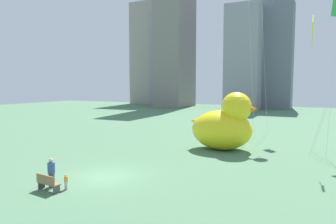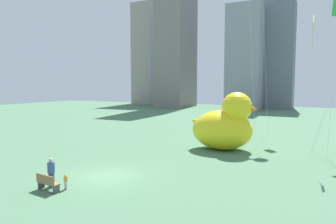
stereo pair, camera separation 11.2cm
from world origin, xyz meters
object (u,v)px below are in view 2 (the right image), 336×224
Objects in this scene: person_adult at (51,171)px; kite_yellow at (315,30)px; park_bench at (47,182)px; giant_inflatable_duck at (224,125)px; person_child at (66,181)px.

person_adult is 0.15× the size of kite_yellow.
kite_yellow is (12.27, 13.83, 9.14)m from park_bench.
giant_inflatable_duck is at bearing 69.01° from park_bench.
person_child is 0.08× the size of kite_yellow.
person_child is at bearing 43.52° from park_bench.
park_bench is at bearing -136.48° from person_child.
person_child is 14.60m from giant_inflatable_duck.
person_adult is 20.24m from kite_yellow.
kite_yellow is (11.60, 13.19, 9.14)m from person_child.
person_adult is 14.96m from giant_inflatable_duck.
giant_inflatable_duck is at bearing 175.90° from kite_yellow.
kite_yellow is (12.58, 13.25, 8.71)m from person_adult.
person_child is 0.14× the size of giant_inflatable_duck.
giant_inflatable_duck reaches higher than person_adult.
person_child is at bearing -109.42° from giant_inflatable_duck.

